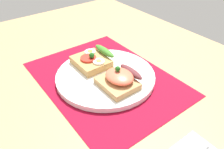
# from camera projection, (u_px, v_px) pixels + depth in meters

# --- Properties ---
(ground_plane) EXTENTS (1.20, 0.90, 0.03)m
(ground_plane) POSITION_uv_depth(u_px,v_px,m) (106.00, 83.00, 0.64)
(ground_plane) COLOR tan
(placemat) EXTENTS (0.43, 0.32, 0.00)m
(placemat) POSITION_uv_depth(u_px,v_px,m) (106.00, 78.00, 0.63)
(placemat) COLOR maroon
(placemat) RESTS_ON ground_plane
(plate) EXTENTS (0.27, 0.27, 0.01)m
(plate) POSITION_uv_depth(u_px,v_px,m) (106.00, 76.00, 0.63)
(plate) COLOR white
(plate) RESTS_ON placemat
(sandwich_egg_tomato) EXTENTS (0.10, 0.10, 0.04)m
(sandwich_egg_tomato) POSITION_uv_depth(u_px,v_px,m) (93.00, 60.00, 0.65)
(sandwich_egg_tomato) COLOR tan
(sandwich_egg_tomato) RESTS_ON plate
(sandwich_salmon) EXTENTS (0.10, 0.10, 0.05)m
(sandwich_salmon) POSITION_uv_depth(u_px,v_px,m) (120.00, 79.00, 0.57)
(sandwich_salmon) COLOR tan
(sandwich_salmon) RESTS_ON plate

